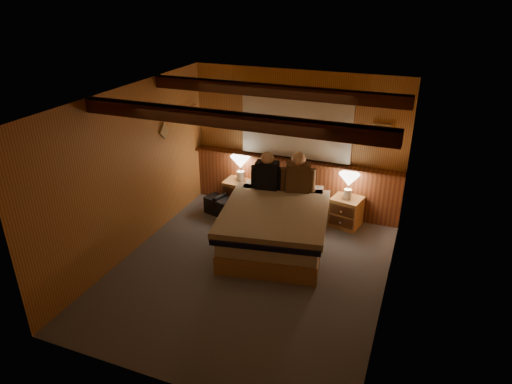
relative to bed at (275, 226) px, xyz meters
The scene contains 19 objects.
floor 0.83m from the bed, 98.56° to the right, with size 4.20×4.20×0.00m, color #575C67.
ceiling 2.20m from the bed, 98.56° to the right, with size 4.20×4.20×0.00m, color tan.
wall_back 1.61m from the bed, 94.77° to the left, with size 3.60×3.60×0.00m, color #CF964A.
wall_left 2.23m from the bed, 158.63° to the right, with size 4.20×4.20×0.00m, color #CF964A.
wall_right 2.04m from the bed, 23.92° to the right, with size 4.20×4.20×0.00m, color #CF964A.
wall_front 2.98m from the bed, 92.27° to the right, with size 3.60×3.60×0.00m, color #CF964A.
wainscot 1.30m from the bed, 95.00° to the left, with size 3.60×0.23×0.94m.
curtain_window 1.75m from the bed, 95.03° to the left, with size 2.18×0.09×1.11m.
ceiling_beams 2.06m from the bed, 100.66° to the right, with size 3.60×1.65×0.16m.
coat_rail 2.41m from the bed, 155.69° to the left, with size 0.05×0.55×0.24m.
framed_print 2.18m from the bed, 47.04° to the left, with size 0.30×0.04×0.25m.
bed is the anchor object (origin of this frame).
nightstand_left 1.47m from the bed, 135.85° to the left, with size 0.46×0.42×0.49m.
nightstand_right 1.34m from the bed, 49.89° to the left, with size 0.52×0.49×0.50m.
lamp_left 1.54m from the bed, 133.63° to the left, with size 0.34×0.34×0.45m.
lamp_right 1.40m from the bed, 49.20° to the left, with size 0.33×0.33×0.43m.
person_left 0.89m from the bed, 120.91° to the left, with size 0.52×0.25×0.64m.
person_right 0.89m from the bed, 79.41° to the left, with size 0.53×0.31×0.66m.
duffel_bag 1.41m from the bed, 152.08° to the left, with size 0.54×0.41×0.35m.
Camera 1 is at (2.01, -4.88, 3.65)m, focal length 32.00 mm.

